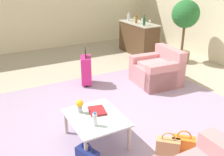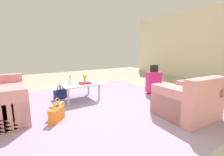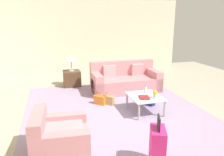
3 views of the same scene
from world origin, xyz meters
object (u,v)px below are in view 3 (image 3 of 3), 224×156
at_px(coffee_table, 145,98).
at_px(flower_vase, 155,93).
at_px(side_table, 72,78).
at_px(handbag_orange, 100,100).
at_px(armchair, 57,141).
at_px(suitcase_magenta, 157,146).
at_px(table_lamp, 71,58).
at_px(coffee_table_book, 144,97).
at_px(water_bottle, 146,90).
at_px(handbag_navy, 149,100).
at_px(couch, 125,81).
at_px(handbag_tan, 108,100).

relative_size(coffee_table, flower_vase, 4.40).
distance_m(side_table, handbag_orange, 2.07).
distance_m(armchair, suitcase_magenta, 1.63).
height_order(table_lamp, handbag_orange, table_lamp).
xyz_separation_m(coffee_table_book, table_lamp, (2.92, 1.42, 0.55)).
distance_m(water_bottle, flower_vase, 0.42).
distance_m(suitcase_magenta, handbag_navy, 2.63).
bearing_deg(coffee_table, side_table, 28.18).
distance_m(water_bottle, table_lamp, 3.09).
height_order(couch, handbag_navy, couch).
height_order(flower_vase, handbag_tan, flower_vase).
relative_size(couch, coffee_table_book, 7.48).
xyz_separation_m(suitcase_magenta, handbag_tan, (2.74, 0.04, -0.23)).
height_order(table_lamp, suitcase_magenta, table_lamp).
relative_size(couch, water_bottle, 10.54).
height_order(flower_vase, handbag_navy, flower_vase).
distance_m(water_bottle, coffee_table_book, 0.38).
bearing_deg(coffee_table, coffee_table_book, 146.31).
bearing_deg(armchair, couch, -36.19).
bearing_deg(water_bottle, couch, 0.00).
bearing_deg(suitcase_magenta, couch, -11.88).
relative_size(table_lamp, handbag_orange, 1.66).
distance_m(coffee_table, table_lamp, 3.24).
bearing_deg(handbag_orange, handbag_tan, -107.09).
xyz_separation_m(water_bottle, suitcase_magenta, (-2.20, 0.80, -0.16)).
bearing_deg(couch, table_lamp, 58.03).
xyz_separation_m(water_bottle, handbag_navy, (0.21, -0.22, -0.38)).
xyz_separation_m(side_table, handbag_tan, (-2.06, -0.76, -0.13)).
height_order(coffee_table, handbag_navy, coffee_table).
bearing_deg(table_lamp, handbag_orange, -164.84).
bearing_deg(side_table, coffee_table, -151.82).
bearing_deg(couch, flower_vase, -178.58).
height_order(coffee_table_book, handbag_navy, coffee_table_book).
relative_size(handbag_navy, handbag_orange, 1.00).
bearing_deg(couch, coffee_table_book, 174.65).
height_order(couch, handbag_tan, couch).
height_order(armchair, table_lamp, table_lamp).
bearing_deg(handbag_tan, flower_vase, -137.18).
bearing_deg(couch, handbag_navy, -171.17).
xyz_separation_m(side_table, suitcase_magenta, (-4.80, -0.80, 0.09)).
xyz_separation_m(coffee_table_book, side_table, (2.92, 1.42, -0.17)).
xyz_separation_m(coffee_table, water_bottle, (0.20, -0.10, 0.15)).
bearing_deg(handbag_orange, flower_vase, -132.82).
bearing_deg(handbag_orange, coffee_table_book, -136.53).
relative_size(coffee_table, side_table, 1.57).
relative_size(table_lamp, handbag_navy, 1.66).
height_order(handbag_tan, handbag_navy, same).
bearing_deg(armchair, handbag_tan, -34.97).
distance_m(couch, suitcase_magenta, 3.88).
bearing_deg(handbag_orange, water_bottle, -119.86).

